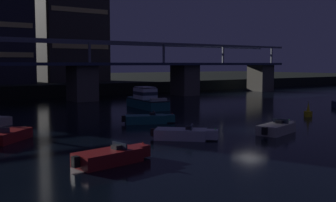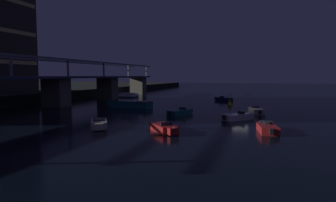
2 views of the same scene
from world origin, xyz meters
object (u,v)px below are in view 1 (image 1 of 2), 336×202
river_bridge (82,75)px  speedboat_near_right (7,136)px  cabin_cruiser_near_left (146,100)px  speedboat_mid_center (111,157)px  channel_buoy (308,112)px  speedboat_mid_right (183,134)px  speedboat_far_center (277,128)px  speedboat_far_left (148,119)px

river_bridge → speedboat_near_right: bearing=-123.0°
river_bridge → speedboat_near_right: 34.56m
speedboat_near_right → cabin_cruiser_near_left: bearing=33.4°
cabin_cruiser_near_left → river_bridge: bearing=99.3°
speedboat_mid_center → channel_buoy: channel_buoy is taller
river_bridge → speedboat_mid_right: (-7.38, -35.76, -3.63)m
river_bridge → speedboat_near_right: size_ratio=19.41×
speedboat_far_center → cabin_cruiser_near_left: bearing=85.8°
channel_buoy → river_bridge: bearing=110.5°
speedboat_mid_center → speedboat_far_center: 16.36m
speedboat_near_right → speedboat_far_left: 13.94m
speedboat_mid_right → speedboat_far_center: (8.13, -2.31, 0.00)m
speedboat_mid_right → channel_buoy: size_ratio=2.52×
cabin_cruiser_near_left → speedboat_far_center: bearing=-94.2°
channel_buoy → cabin_cruiser_near_left: bearing=118.7°
cabin_cruiser_near_left → channel_buoy: 20.40m
cabin_cruiser_near_left → speedboat_mid_center: 30.50m
river_bridge → channel_buoy: bearing=-69.5°
speedboat_far_center → speedboat_near_right: bearing=154.6°
speedboat_mid_center → channel_buoy: size_ratio=2.97×
cabin_cruiser_near_left → channel_buoy: bearing=-61.3°
speedboat_mid_right → speedboat_far_center: bearing=-15.8°
cabin_cruiser_near_left → speedboat_far_center: size_ratio=1.80×
speedboat_mid_center → speedboat_mid_right: bearing=24.5°
speedboat_near_right → speedboat_mid_right: 13.30m
speedboat_mid_right → channel_buoy: 19.86m
speedboat_near_right → speedboat_mid_right: size_ratio=1.02×
cabin_cruiser_near_left → speedboat_mid_center: cabin_cruiser_near_left is taller
cabin_cruiser_near_left → speedboat_mid_right: bearing=-115.2°
river_bridge → cabin_cruiser_near_left: bearing=-80.7°
speedboat_mid_right → river_bridge: bearing=78.3°
speedboat_far_center → channel_buoy: channel_buoy is taller
speedboat_far_left → channel_buoy: 18.17m
cabin_cruiser_near_left → speedboat_mid_right: 23.11m
speedboat_mid_center → speedboat_near_right: bearing=106.7°
speedboat_mid_center → speedboat_far_center: size_ratio=1.01×
speedboat_far_center → river_bridge: bearing=91.1°
river_bridge → speedboat_far_center: 38.24m
speedboat_far_left → speedboat_far_center: (5.69, -11.23, 0.00)m
cabin_cruiser_near_left → speedboat_near_right: size_ratio=2.07×
cabin_cruiser_near_left → speedboat_mid_center: (-17.99, -24.63, -0.64)m
river_bridge → speedboat_mid_center: size_ratio=16.70×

